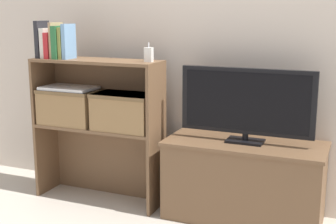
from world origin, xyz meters
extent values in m
plane|color=#BCB2A3|center=(0.00, 0.00, 0.00)|extent=(16.00, 16.00, 0.00)
cube|color=beige|center=(0.00, 0.45, 1.20)|extent=(10.00, 0.05, 2.40)
cube|color=brown|center=(0.48, 0.21, 0.24)|extent=(0.94, 0.42, 0.48)
cube|color=brown|center=(0.48, 0.21, 0.49)|extent=(0.96, 0.44, 0.02)
cube|color=black|center=(0.48, 0.21, 0.50)|extent=(0.22, 0.14, 0.01)
cylinder|color=black|center=(0.48, 0.21, 0.53)|extent=(0.04, 0.04, 0.04)
cube|color=black|center=(0.48, 0.21, 0.75)|extent=(0.81, 0.03, 0.40)
cube|color=black|center=(0.48, 0.19, 0.75)|extent=(0.74, 0.00, 0.35)
cube|color=brown|center=(-0.94, 0.14, 0.26)|extent=(0.02, 0.27, 0.52)
cube|color=brown|center=(-0.08, 0.14, 0.26)|extent=(0.02, 0.27, 0.52)
cube|color=brown|center=(-0.51, 0.26, 0.26)|extent=(0.84, 0.02, 0.52)
cube|color=brown|center=(-0.51, 0.14, 0.51)|extent=(0.84, 0.27, 0.02)
cube|color=brown|center=(-0.94, 0.14, 0.74)|extent=(0.02, 0.27, 0.45)
cube|color=brown|center=(-0.08, 0.14, 0.74)|extent=(0.02, 0.27, 0.45)
cube|color=brown|center=(-0.51, 0.26, 0.74)|extent=(0.84, 0.02, 0.45)
cube|color=brown|center=(-0.51, 0.14, 0.95)|extent=(0.84, 0.27, 0.02)
cube|color=#232328|center=(-0.91, 0.10, 1.09)|extent=(0.03, 0.13, 0.25)
cube|color=silver|center=(-0.87, 0.10, 1.06)|extent=(0.04, 0.13, 0.20)
cube|color=#B22328|center=(-0.82, 0.10, 1.05)|extent=(0.03, 0.15, 0.17)
cube|color=tan|center=(-0.79, 0.10, 1.08)|extent=(0.02, 0.13, 0.24)
cube|color=#286638|center=(-0.76, 0.10, 1.07)|extent=(0.04, 0.16, 0.21)
cube|color=olive|center=(-0.72, 0.10, 1.07)|extent=(0.02, 0.14, 0.21)
cube|color=#709ECC|center=(-0.69, 0.10, 1.08)|extent=(0.03, 0.13, 0.23)
cube|color=white|center=(-0.13, 0.14, 1.01)|extent=(0.05, 0.03, 0.09)
cylinder|color=silver|center=(-0.13, 0.14, 1.07)|extent=(0.01, 0.01, 0.03)
cube|color=#937047|center=(-0.72, 0.12, 0.64)|extent=(0.39, 0.23, 0.24)
cube|color=brown|center=(-0.72, 0.12, 0.74)|extent=(0.40, 0.24, 0.02)
cube|color=#937047|center=(-0.30, 0.12, 0.64)|extent=(0.39, 0.23, 0.24)
cube|color=brown|center=(-0.30, 0.12, 0.74)|extent=(0.40, 0.24, 0.02)
cube|color=white|center=(-0.72, 0.12, 0.77)|extent=(0.36, 0.22, 0.02)
cylinder|color=#99999E|center=(-0.72, 0.12, 0.78)|extent=(0.02, 0.02, 0.00)
camera|label=1|loc=(1.11, -2.49, 1.27)|focal=50.00mm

